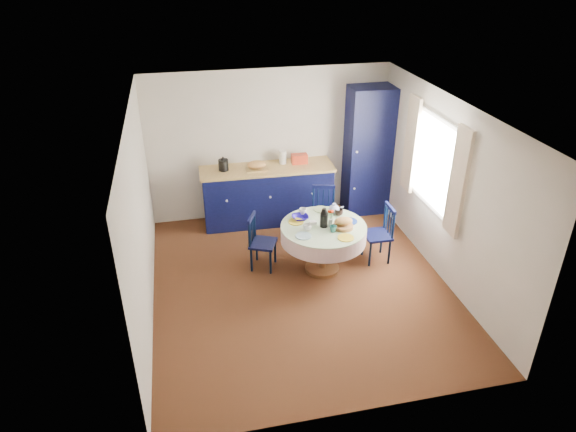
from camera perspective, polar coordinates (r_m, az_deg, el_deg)
name	(u,v)px	position (r m, az deg, el deg)	size (l,w,h in m)	color
floor	(300,284)	(7.22, 1.38, -7.61)	(4.50, 4.50, 0.00)	black
ceiling	(303,109)	(6.10, 1.65, 11.79)	(4.50, 4.50, 0.00)	white
wall_back	(269,144)	(8.58, -2.09, 7.95)	(4.00, 0.02, 2.50)	beige
wall_left	(140,221)	(6.43, -16.08, -0.52)	(0.02, 4.50, 2.50)	beige
wall_right	(445,190)	(7.26, 17.04, 2.75)	(0.02, 4.50, 2.50)	beige
window	(434,163)	(7.37, 15.95, 5.63)	(0.10, 1.74, 1.45)	white
kitchen_counter	(267,193)	(8.60, -2.32, 2.54)	(2.20, 0.74, 1.21)	black
pantry_cabinet	(369,151)	(8.84, 8.95, 7.16)	(0.78, 0.57, 2.19)	black
dining_table	(324,233)	(7.22, 4.01, -1.91)	(1.20, 1.20, 1.01)	brown
chair_left	(261,242)	(7.37, -3.05, -2.87)	(0.47, 0.48, 0.83)	black
chair_far	(323,214)	(8.08, 3.90, 0.27)	(0.48, 0.47, 0.88)	black
chair_right	(380,233)	(7.64, 10.14, -1.90)	(0.37, 0.39, 0.87)	black
mug_a	(307,227)	(7.02, 2.17, -1.27)	(0.11, 0.11, 0.09)	silver
mug_b	(333,229)	(7.00, 5.02, -1.43)	(0.10, 0.10, 0.09)	#266964
mug_c	(339,212)	(7.43, 5.68, 0.43)	(0.12, 0.12, 0.10)	black
mug_d	(303,212)	(7.40, 1.66, 0.45)	(0.11, 0.11, 0.10)	silver
cobalt_bowl	(300,218)	(7.30, 1.36, -0.17)	(0.24, 0.24, 0.06)	#160B7F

